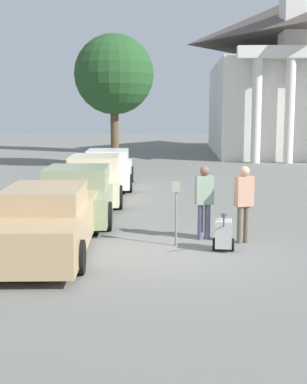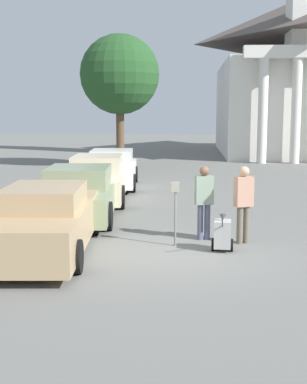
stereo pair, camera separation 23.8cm
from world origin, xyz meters
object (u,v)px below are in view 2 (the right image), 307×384
(parked_car_white, at_px, (112,170))
(equipment_cart, at_px, (223,234))
(person_worker, at_px, (204,198))
(parked_car_tan, at_px, (46,221))
(parking_meter, at_px, (175,202))
(church, at_px, (291,67))
(person_supervisor, at_px, (244,199))
(parked_car_sage, at_px, (80,195))
(parked_car_cream, at_px, (98,180))

(parked_car_white, distance_m, equipment_cart, 10.45)
(equipment_cart, bearing_deg, person_worker, 115.24)
(parked_car_white, bearing_deg, equipment_cart, -72.46)
(parked_car_tan, relative_size, parked_car_white, 1.13)
(parking_meter, height_order, equipment_cart, parking_meter)
(equipment_cart, bearing_deg, church, 82.00)
(parked_car_tan, height_order, church, church)
(parked_car_tan, bearing_deg, parking_meter, 10.49)
(parked_car_tan, bearing_deg, person_supervisor, 9.72)
(person_worker, bearing_deg, parked_car_white, -79.71)
(church, bearing_deg, person_supervisor, -102.21)
(person_worker, distance_m, person_supervisor, 0.95)
(parked_car_sage, relative_size, person_worker, 2.84)
(parked_car_white, bearing_deg, parked_car_sage, -94.01)
(parked_car_sage, height_order, parked_car_white, parked_car_white)
(parking_meter, relative_size, person_worker, 0.83)
(parked_car_tan, height_order, parked_car_sage, parked_car_sage)
(parked_car_sage, bearing_deg, church, 63.35)
(parked_car_tan, xyz_separation_m, parking_meter, (2.79, 0.72, 0.32))
(person_supervisor, bearing_deg, parked_car_white, -86.22)
(parked_car_white, relative_size, person_supervisor, 2.62)
(parking_meter, xyz_separation_m, person_worker, (0.67, 0.64, -0.00))
(person_worker, relative_size, person_supervisor, 0.98)
(parked_car_cream, bearing_deg, parked_car_sage, -94.01)
(parking_meter, height_order, church, church)
(church, bearing_deg, parking_meter, -105.16)
(parked_car_tan, height_order, equipment_cart, parked_car_tan)
(parked_car_sage, bearing_deg, person_supervisor, -34.21)
(parked_car_tan, distance_m, church, 30.31)
(parked_car_sage, xyz_separation_m, equipment_cart, (3.84, -3.27, -0.32))
(equipment_cart, distance_m, church, 28.99)
(church, bearing_deg, equipment_cart, -102.91)
(parking_meter, distance_m, person_supervisor, 1.60)
(person_worker, bearing_deg, parked_car_tan, 10.13)
(equipment_cart, relative_size, church, 0.04)
(parked_car_cream, bearing_deg, church, 60.47)
(parked_car_sage, bearing_deg, equipment_cart, -44.46)
(parked_car_tan, bearing_deg, parked_car_sage, 85.98)
(person_worker, bearing_deg, equipment_cart, 98.91)
(parked_car_white, height_order, person_worker, person_worker)
(parking_meter, height_order, person_worker, person_worker)
(person_worker, xyz_separation_m, church, (6.74, 26.67, 5.07))
(parking_meter, height_order, person_supervisor, person_supervisor)
(parking_meter, bearing_deg, parked_car_cream, 115.03)
(parked_car_sage, height_order, parked_car_cream, parked_car_cream)
(parked_car_cream, bearing_deg, equipment_cart, -62.92)
(parked_car_tan, relative_size, parking_meter, 3.63)
(person_supervisor, xyz_separation_m, church, (5.84, 26.97, 5.04))
(parked_car_sage, relative_size, parked_car_white, 1.06)
(person_supervisor, distance_m, church, 28.05)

